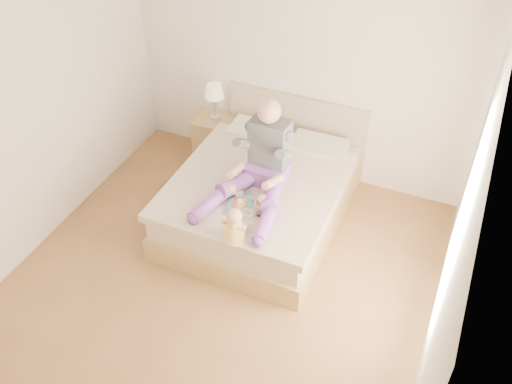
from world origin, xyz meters
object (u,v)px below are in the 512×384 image
at_px(adult, 261,166).
at_px(baby, 235,227).
at_px(nightstand, 214,138).
at_px(bed, 263,193).
at_px(tray, 248,205).

xyz_separation_m(adult, baby, (0.07, -0.77, -0.14)).
distance_m(nightstand, adult, 1.63).
height_order(bed, nightstand, bed).
relative_size(bed, nightstand, 3.96).
height_order(adult, tray, adult).
height_order(bed, baby, bed).
bearing_deg(nightstand, bed, -41.95).
bearing_deg(baby, tray, 101.46).
distance_m(bed, adult, 0.63).
distance_m(nightstand, baby, 2.20).
distance_m(bed, baby, 1.12).
xyz_separation_m(adult, tray, (0.00, -0.32, -0.26)).
relative_size(nightstand, tray, 1.19).
bearing_deg(bed, baby, -81.75).
bearing_deg(adult, nightstand, 138.33).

